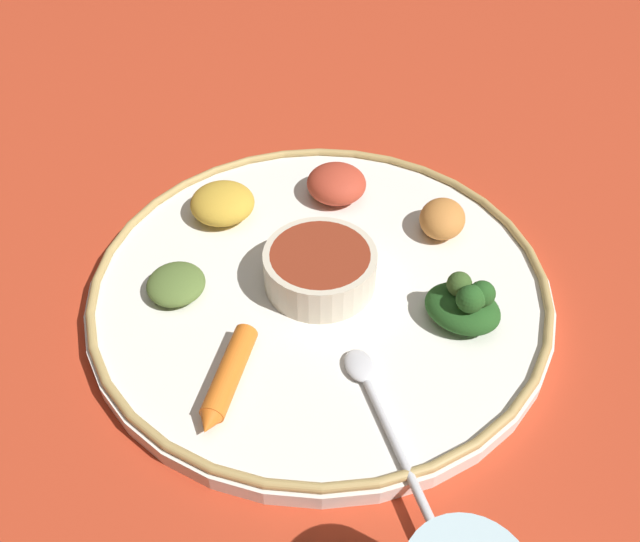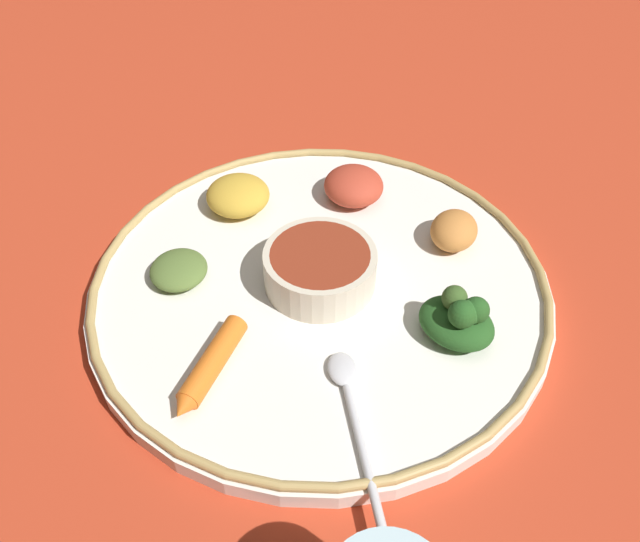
{
  "view_description": "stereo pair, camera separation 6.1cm",
  "coord_description": "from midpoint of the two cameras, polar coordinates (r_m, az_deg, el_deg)",
  "views": [
    {
      "loc": [
        -0.31,
        -0.31,
        0.46
      ],
      "look_at": [
        0.0,
        0.0,
        0.03
      ],
      "focal_mm": 37.82,
      "sensor_mm": 36.0,
      "label": 1
    },
    {
      "loc": [
        -0.26,
        -0.35,
        0.46
      ],
      "look_at": [
        0.0,
        0.0,
        0.03
      ],
      "focal_mm": 37.82,
      "sensor_mm": 36.0,
      "label": 2
    }
  ],
  "objects": [
    {
      "name": "platter_rim",
      "position": [
        0.62,
        -2.82,
        -0.93
      ],
      "size": [
        0.42,
        0.42,
        0.01
      ],
      "primitive_type": "torus",
      "color": "tan",
      "rests_on": "platter"
    },
    {
      "name": "greens_pile",
      "position": [
        0.58,
        9.27,
        -2.94
      ],
      "size": [
        0.07,
        0.08,
        0.05
      ],
      "color": "#23511E",
      "rests_on": "platter"
    },
    {
      "name": "carrot_near_spoon",
      "position": [
        0.55,
        -11.06,
        -9.03
      ],
      "size": [
        0.1,
        0.07,
        0.02
      ],
      "color": "orange",
      "rests_on": "platter"
    },
    {
      "name": "mound_squash",
      "position": [
        0.67,
        7.76,
        4.29
      ],
      "size": [
        0.07,
        0.06,
        0.03
      ],
      "primitive_type": "ellipsoid",
      "rotation": [
        0.0,
        0.0,
        3.65
      ],
      "color": "#C67A38",
      "rests_on": "platter"
    },
    {
      "name": "mound_berbere_red",
      "position": [
        0.7,
        -1.08,
        7.3
      ],
      "size": [
        0.08,
        0.08,
        0.03
      ],
      "primitive_type": "ellipsoid",
      "rotation": [
        0.0,
        0.0,
        2.82
      ],
      "color": "#B73D28",
      "rests_on": "platter"
    },
    {
      "name": "ground_plane",
      "position": [
        0.63,
        -2.76,
        -2.12
      ],
      "size": [
        2.4,
        2.4,
        0.0
      ],
      "primitive_type": "plane",
      "color": "#B7381E"
    },
    {
      "name": "mound_lentil_yellow",
      "position": [
        0.69,
        -10.53,
        5.69
      ],
      "size": [
        0.09,
        0.09,
        0.03
      ],
      "primitive_type": "ellipsoid",
      "rotation": [
        0.0,
        0.0,
        5.56
      ],
      "color": "gold",
      "rests_on": "platter"
    },
    {
      "name": "mound_collards",
      "position": [
        0.62,
        -14.84,
        -1.21
      ],
      "size": [
        0.08,
        0.08,
        0.02
      ],
      "primitive_type": "ellipsoid",
      "rotation": [
        0.0,
        0.0,
        5.49
      ],
      "color": "#567033",
      "rests_on": "platter"
    },
    {
      "name": "platter",
      "position": [
        0.62,
        -2.79,
        -1.63
      ],
      "size": [
        0.42,
        0.42,
        0.02
      ],
      "primitive_type": "cylinder",
      "color": "white",
      "rests_on": "ground_plane"
    },
    {
      "name": "center_bowl",
      "position": [
        0.6,
        -2.88,
        0.19
      ],
      "size": [
        0.1,
        0.1,
        0.04
      ],
      "color": "beige",
      "rests_on": "platter"
    },
    {
      "name": "spoon",
      "position": [
        0.53,
        1.55,
        -11.39
      ],
      "size": [
        0.09,
        0.15,
        0.01
      ],
      "color": "silver",
      "rests_on": "platter"
    }
  ]
}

